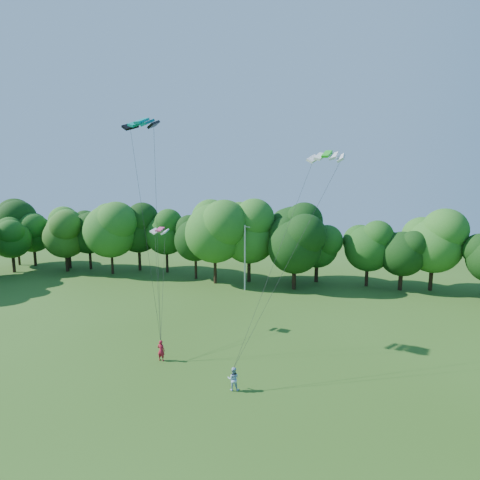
# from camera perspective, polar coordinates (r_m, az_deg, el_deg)

# --- Properties ---
(ground) EXTENTS (160.00, 160.00, 0.00)m
(ground) POSITION_cam_1_polar(r_m,az_deg,el_deg) (24.24, -15.41, -28.62)
(ground) COLOR #2C5015
(ground) RESTS_ON ground
(utility_pole) EXTENTS (1.66, 0.81, 8.94)m
(utility_pole) POSITION_cam_1_polar(r_m,az_deg,el_deg) (50.55, 0.74, -2.62)
(utility_pole) COLOR beige
(utility_pole) RESTS_ON ground
(kite_flyer_left) EXTENTS (0.65, 0.43, 1.78)m
(kite_flyer_left) POSITION_cam_1_polar(r_m,az_deg,el_deg) (32.78, -11.93, -16.14)
(kite_flyer_left) COLOR #AB162B
(kite_flyer_left) RESTS_ON ground
(kite_flyer_right) EXTENTS (0.95, 0.81, 1.71)m
(kite_flyer_right) POSITION_cam_1_polar(r_m,az_deg,el_deg) (28.22, -1.03, -20.38)
(kite_flyer_right) COLOR #A1C0DF
(kite_flyer_right) RESTS_ON ground
(kite_teal) EXTENTS (3.32, 1.86, 0.68)m
(kite_teal) POSITION_cam_1_polar(r_m,az_deg,el_deg) (34.30, -14.77, 17.14)
(kite_teal) COLOR #048782
(kite_teal) RESTS_ON ground
(kite_green) EXTENTS (3.10, 1.89, 0.68)m
(kite_green) POSITION_cam_1_polar(r_m,az_deg,el_deg) (31.91, 13.10, 12.64)
(kite_green) COLOR green
(kite_green) RESTS_ON ground
(kite_pink) EXTENTS (1.87, 1.03, 0.39)m
(kite_pink) POSITION_cam_1_polar(r_m,az_deg,el_deg) (37.40, -12.13, 1.60)
(kite_pink) COLOR #D13A74
(kite_pink) RESTS_ON ground
(tree_back_west) EXTENTS (7.43, 7.43, 10.81)m
(tree_back_west) POSITION_cam_1_polar(r_m,az_deg,el_deg) (67.23, -25.14, 1.27)
(tree_back_west) COLOR #2E2112
(tree_back_west) RESTS_ON ground
(tree_back_center) EXTENTS (9.46, 9.46, 13.77)m
(tree_back_center) POSITION_cam_1_polar(r_m,az_deg,el_deg) (54.74, 8.31, 2.43)
(tree_back_center) COLOR #331F14
(tree_back_center) RESTS_ON ground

